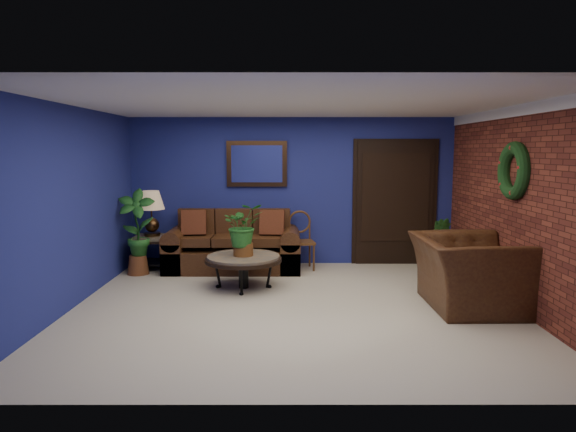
{
  "coord_description": "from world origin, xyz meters",
  "views": [
    {
      "loc": [
        -0.08,
        -6.24,
        1.95
      ],
      "look_at": [
        -0.08,
        0.55,
        1.08
      ],
      "focal_mm": 32.0,
      "sensor_mm": 36.0,
      "label": 1
    }
  ],
  "objects_px": {
    "sofa": "(234,250)",
    "coffee_table": "(243,260)",
    "end_table": "(153,244)",
    "table_lamp": "(151,208)",
    "side_chair": "(301,236)",
    "armchair": "(467,273)"
  },
  "relations": [
    {
      "from": "end_table",
      "to": "armchair",
      "type": "distance_m",
      "value": 4.91
    },
    {
      "from": "sofa",
      "to": "table_lamp",
      "type": "xyz_separation_m",
      "value": [
        -1.33,
        -0.03,
        0.7
      ]
    },
    {
      "from": "coffee_table",
      "to": "side_chair",
      "type": "relative_size",
      "value": 1.14
    },
    {
      "from": "armchair",
      "to": "coffee_table",
      "type": "bearing_deg",
      "value": 71.49
    },
    {
      "from": "table_lamp",
      "to": "end_table",
      "type": "bearing_deg",
      "value": -45.0
    },
    {
      "from": "sofa",
      "to": "coffee_table",
      "type": "height_order",
      "value": "sofa"
    },
    {
      "from": "end_table",
      "to": "table_lamp",
      "type": "height_order",
      "value": "table_lamp"
    },
    {
      "from": "end_table",
      "to": "armchair",
      "type": "height_order",
      "value": "armchair"
    },
    {
      "from": "table_lamp",
      "to": "side_chair",
      "type": "relative_size",
      "value": 0.75
    },
    {
      "from": "armchair",
      "to": "sofa",
      "type": "bearing_deg",
      "value": 55.16
    },
    {
      "from": "sofa",
      "to": "coffee_table",
      "type": "relative_size",
      "value": 2.0
    },
    {
      "from": "sofa",
      "to": "coffee_table",
      "type": "distance_m",
      "value": 1.22
    },
    {
      "from": "sofa",
      "to": "coffee_table",
      "type": "bearing_deg",
      "value": -77.68
    },
    {
      "from": "end_table",
      "to": "table_lamp",
      "type": "relative_size",
      "value": 0.85
    },
    {
      "from": "armchair",
      "to": "side_chair",
      "type": "bearing_deg",
      "value": 42.42
    },
    {
      "from": "side_chair",
      "to": "sofa",
      "type": "bearing_deg",
      "value": 173.24
    },
    {
      "from": "coffee_table",
      "to": "table_lamp",
      "type": "bearing_deg",
      "value": 143.92
    },
    {
      "from": "sofa",
      "to": "side_chair",
      "type": "relative_size",
      "value": 2.28
    },
    {
      "from": "coffee_table",
      "to": "sofa",
      "type": "bearing_deg",
      "value": 102.32
    },
    {
      "from": "side_chair",
      "to": "armchair",
      "type": "relative_size",
      "value": 0.7
    },
    {
      "from": "side_chair",
      "to": "armchair",
      "type": "xyz_separation_m",
      "value": [
        2.01,
        -2.14,
        -0.1
      ]
    },
    {
      "from": "end_table",
      "to": "side_chair",
      "type": "relative_size",
      "value": 0.64
    }
  ]
}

